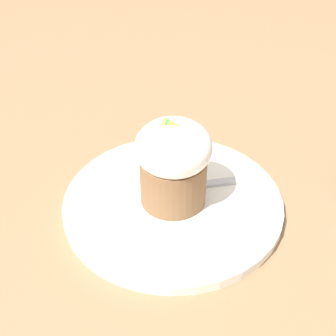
{
  "coord_description": "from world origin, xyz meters",
  "views": [
    {
      "loc": [
        0.16,
        -0.36,
        0.37
      ],
      "look_at": [
        -0.0,
        -0.0,
        0.06
      ],
      "focal_mm": 50.0,
      "sensor_mm": 36.0,
      "label": 1
    }
  ],
  "objects": [
    {
      "name": "dessert_plate",
      "position": [
        0.0,
        0.0,
        0.01
      ],
      "size": [
        0.25,
        0.25,
        0.01
      ],
      "color": "white",
      "rests_on": "ground_plane"
    },
    {
      "name": "ground_plane",
      "position": [
        0.0,
        0.0,
        0.0
      ],
      "size": [
        4.0,
        4.0,
        0.0
      ],
      "primitive_type": "plane",
      "color": "#846042"
    },
    {
      "name": "spoon",
      "position": [
        0.02,
        0.03,
        0.02
      ],
      "size": [
        0.11,
        0.09,
        0.01
      ],
      "color": "#B7B7BC",
      "rests_on": "dessert_plate"
    },
    {
      "name": "carrot_cake",
      "position": [
        -0.0,
        -0.0,
        0.07
      ],
      "size": [
        0.08,
        0.08,
        0.1
      ],
      "color": "brown",
      "rests_on": "dessert_plate"
    }
  ]
}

